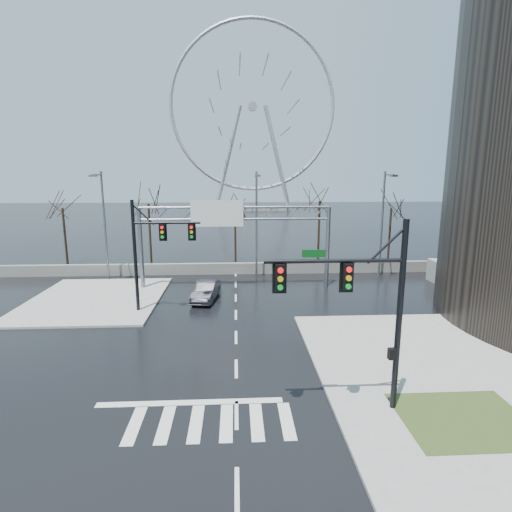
{
  "coord_description": "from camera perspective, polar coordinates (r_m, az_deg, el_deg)",
  "views": [
    {
      "loc": [
        0.04,
        -18.73,
        9.6
      ],
      "look_at": [
        1.47,
        9.03,
        4.0
      ],
      "focal_mm": 28.0,
      "sensor_mm": 36.0,
      "label": 1
    }
  ],
  "objects": [
    {
      "name": "sidewalk_right_ext",
      "position": [
        24.89,
        21.38,
        -11.93
      ],
      "size": [
        12.0,
        10.0,
        0.15
      ],
      "primitive_type": "cube",
      "color": "gray",
      "rests_on": "ground"
    },
    {
      "name": "tree_far_right",
      "position": [
        46.16,
        18.71,
        5.59
      ],
      "size": [
        3.4,
        3.4,
        6.8
      ],
      "color": "black",
      "rests_on": "ground"
    },
    {
      "name": "streetlight_mid",
      "position": [
        37.13,
        0.09,
        5.65
      ],
      "size": [
        0.5,
        2.55,
        10.0
      ],
      "color": "slate",
      "rests_on": "ground"
    },
    {
      "name": "tree_center",
      "position": [
        43.45,
        -3.01,
        5.53
      ],
      "size": [
        3.25,
        3.25,
        6.5
      ],
      "color": "black",
      "rests_on": "ground"
    },
    {
      "name": "sidewalk_far",
      "position": [
        34.01,
        -21.88,
        -5.72
      ],
      "size": [
        10.0,
        12.0,
        0.15
      ],
      "primitive_type": "cube",
      "color": "gray",
      "rests_on": "ground"
    },
    {
      "name": "tree_left",
      "position": [
        43.34,
        -15.07,
        6.2
      ],
      "size": [
        3.75,
        3.75,
        7.5
      ],
      "color": "black",
      "rests_on": "ground"
    },
    {
      "name": "grass_strip",
      "position": [
        18.92,
        27.61,
        -19.96
      ],
      "size": [
        5.0,
        4.0,
        0.02
      ],
      "primitive_type": "cube",
      "color": "#2C3C19",
      "rests_on": "sidewalk_near"
    },
    {
      "name": "signal_mast_near",
      "position": [
        16.25,
        15.57,
        -5.95
      ],
      "size": [
        5.52,
        0.41,
        8.0
      ],
      "color": "black",
      "rests_on": "ground"
    },
    {
      "name": "tree_right",
      "position": [
        43.3,
        9.06,
        6.77
      ],
      "size": [
        3.9,
        3.9,
        7.8
      ],
      "color": "black",
      "rests_on": "ground"
    },
    {
      "name": "barrier_wall",
      "position": [
        39.77,
        -2.94,
        -1.78
      ],
      "size": [
        52.0,
        0.5,
        1.1
      ],
      "primitive_type": "cube",
      "color": "slate",
      "rests_on": "ground"
    },
    {
      "name": "streetlight_left",
      "position": [
        38.98,
        -21.02,
        5.17
      ],
      "size": [
        0.5,
        2.55,
        10.0
      ],
      "color": "slate",
      "rests_on": "ground"
    },
    {
      "name": "streetlight_right",
      "position": [
        39.62,
        17.78,
        5.47
      ],
      "size": [
        0.5,
        2.55,
        10.0
      ],
      "color": "slate",
      "rests_on": "ground"
    },
    {
      "name": "sign_gantry",
      "position": [
        33.98,
        -3.64,
        3.9
      ],
      "size": [
        16.36,
        0.4,
        7.6
      ],
      "color": "slate",
      "rests_on": "ground"
    },
    {
      "name": "signal_mast_far",
      "position": [
        28.71,
        -14.79,
        1.45
      ],
      "size": [
        4.72,
        0.41,
        8.0
      ],
      "color": "black",
      "rests_on": "ground"
    },
    {
      "name": "car",
      "position": [
        31.68,
        -7.16,
        -4.97
      ],
      "size": [
        2.21,
        4.59,
        1.45
      ],
      "primitive_type": "imported",
      "rotation": [
        0.0,
        0.0,
        -0.16
      ],
      "color": "black",
      "rests_on": "ground"
    },
    {
      "name": "ground",
      "position": [
        21.04,
        -2.84,
        -15.76
      ],
      "size": [
        260.0,
        260.0,
        0.0
      ],
      "primitive_type": "plane",
      "color": "black",
      "rests_on": "ground"
    },
    {
      "name": "ferris_wheel",
      "position": [
        115.03,
        -0.48,
        19.65
      ],
      "size": [
        45.0,
        6.0,
        50.91
      ],
      "color": "gray",
      "rests_on": "ground"
    },
    {
      "name": "tree_far_left",
      "position": [
        46.55,
        -25.86,
        5.29
      ],
      "size": [
        3.5,
        3.5,
        7.0
      ],
      "color": "black",
      "rests_on": "ground"
    }
  ]
}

